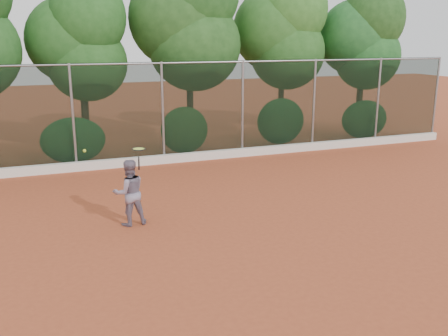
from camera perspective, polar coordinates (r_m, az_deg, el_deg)
name	(u,v)px	position (r m, az deg, el deg)	size (l,w,h in m)	color
ground	(239,231)	(11.50, 1.78, -7.23)	(80.00, 80.00, 0.00)	#A64727
concrete_curb	(165,159)	(17.65, -6.71, 1.03)	(24.00, 0.20, 0.30)	silver
tennis_player	(129,193)	(11.84, -10.78, -2.78)	(0.77, 0.60, 1.58)	gray
chainlink_fence	(163,110)	(17.51, -7.02, 6.60)	(24.09, 0.09, 3.50)	black
foliage_backdrop	(133,34)	(19.16, -10.38, 14.80)	(23.70, 3.63, 7.55)	#472C1B
tennis_racket	(139,151)	(11.43, -9.72, 1.97)	(0.34, 0.34, 0.53)	black
tennis_ball_in_flight	(85,151)	(11.10, -15.65, 1.91)	(0.07, 0.07, 0.07)	#B8D22F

